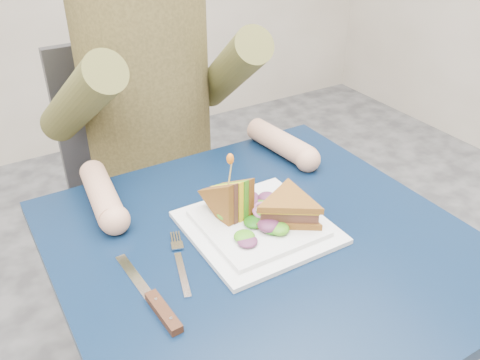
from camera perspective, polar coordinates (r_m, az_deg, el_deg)
table at (r=1.02m, az=2.70°, el=-10.31°), size 0.75×0.75×0.73m
chair at (r=1.57m, az=-10.68°, el=0.74°), size 0.42×0.40×0.93m
diner at (r=1.32m, az=-10.46°, el=12.61°), size 0.54×0.59×0.74m
plate at (r=0.99m, az=1.98°, el=-5.14°), size 0.26×0.26×0.02m
sandwich_flat at (r=0.98m, az=5.52°, el=-3.19°), size 0.20×0.20×0.05m
sandwich_upright at (r=0.98m, az=-1.06°, el=-2.30°), size 0.08×0.13×0.13m
fork at (r=0.92m, az=-6.69°, el=-9.31°), size 0.07×0.18×0.01m
knife at (r=0.85m, az=-9.22°, el=-13.68°), size 0.03×0.22×0.02m
toothpick at (r=0.95m, az=-1.09°, el=0.91°), size 0.01×0.01×0.06m
toothpick_frill at (r=0.94m, az=-1.11°, el=2.39°), size 0.01×0.01×0.02m
lettuce_spill at (r=0.99m, az=1.94°, el=-3.77°), size 0.15×0.13×0.02m
onion_ring at (r=0.99m, az=2.59°, el=-3.51°), size 0.04×0.04×0.02m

